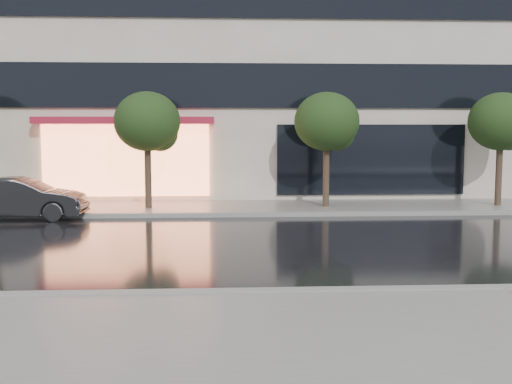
{
  "coord_description": "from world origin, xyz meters",
  "views": [
    {
      "loc": [
        -0.57,
        -11.52,
        2.9
      ],
      "look_at": [
        0.21,
        2.65,
        1.4
      ],
      "focal_mm": 45.0,
      "sensor_mm": 36.0,
      "label": 1
    }
  ],
  "objects": [
    {
      "name": "tree_far_east",
      "position": [
        9.06,
        10.03,
        2.92
      ],
      "size": [
        2.2,
        2.2,
        3.99
      ],
      "color": "#33261C",
      "rests_on": "ground"
    },
    {
      "name": "ground",
      "position": [
        0.0,
        0.0,
        0.0
      ],
      "size": [
        120.0,
        120.0,
        0.0
      ],
      "primitive_type": "plane",
      "color": "black",
      "rests_on": "ground"
    },
    {
      "name": "tree_mid_west",
      "position": [
        -2.94,
        10.03,
        2.92
      ],
      "size": [
        2.2,
        2.2,
        3.99
      ],
      "color": "#33261C",
      "rests_on": "ground"
    },
    {
      "name": "sidewalk_far",
      "position": [
        0.0,
        10.25,
        0.06
      ],
      "size": [
        60.0,
        3.5,
        0.12
      ],
      "primitive_type": "cube",
      "color": "slate",
      "rests_on": "ground"
    },
    {
      "name": "tree_mid_east",
      "position": [
        3.06,
        10.03,
        2.92
      ],
      "size": [
        2.2,
        2.2,
        3.99
      ],
      "color": "#33261C",
      "rests_on": "ground"
    },
    {
      "name": "sidewalk_near",
      "position": [
        0.0,
        -3.25,
        0.06
      ],
      "size": [
        60.0,
        4.5,
        0.12
      ],
      "primitive_type": "cube",
      "color": "slate",
      "rests_on": "ground"
    },
    {
      "name": "curb_far",
      "position": [
        0.0,
        8.5,
        0.07
      ],
      "size": [
        60.0,
        0.25,
        0.14
      ],
      "primitive_type": "cube",
      "color": "gray",
      "rests_on": "ground"
    },
    {
      "name": "parked_car",
      "position": [
        -6.67,
        8.3,
        0.64
      ],
      "size": [
        3.9,
        1.39,
        1.28
      ],
      "primitive_type": "imported",
      "rotation": [
        0.0,
        0.0,
        1.56
      ],
      "color": "black",
      "rests_on": "ground"
    },
    {
      "name": "curb_near",
      "position": [
        0.0,
        -1.0,
        0.07
      ],
      "size": [
        60.0,
        0.25,
        0.14
      ],
      "primitive_type": "cube",
      "color": "gray",
      "rests_on": "ground"
    }
  ]
}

